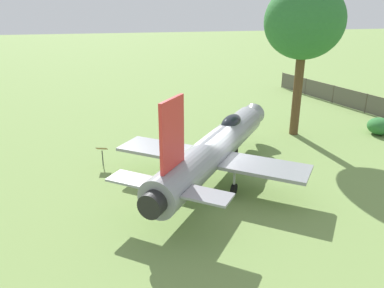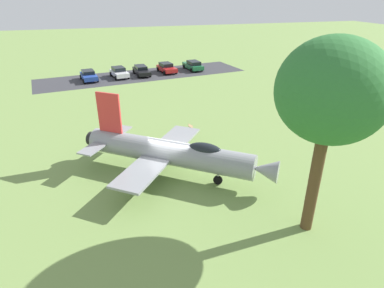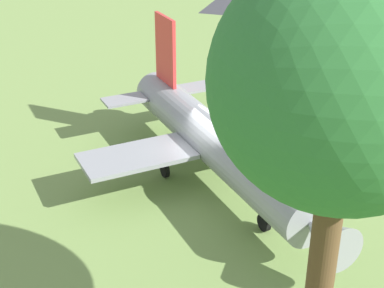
% 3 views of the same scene
% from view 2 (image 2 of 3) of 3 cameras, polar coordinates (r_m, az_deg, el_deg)
% --- Properties ---
extents(ground_plane, '(200.00, 200.00, 0.00)m').
position_cam_2_polar(ground_plane, '(22.57, -4.01, -5.30)').
color(ground_plane, '#75934C').
extents(parking_strip, '(31.67, 12.73, 0.00)m').
position_cam_2_polar(parking_strip, '(50.17, -8.54, 11.97)').
color(parking_strip, '#38383D').
rests_on(parking_strip, ground_plane).
extents(display_jet, '(12.14, 10.34, 5.34)m').
position_cam_2_polar(display_jet, '(21.61, -3.31, -1.54)').
color(display_jet, gray).
rests_on(display_jet, ground_plane).
extents(shade_tree, '(4.93, 5.13, 9.95)m').
position_cam_2_polar(shade_tree, '(15.62, 23.40, 8.32)').
color(shade_tree, brown).
rests_on(shade_tree, ground_plane).
extents(info_plaque, '(0.54, 0.68, 1.14)m').
position_cam_2_polar(info_plaque, '(27.73, -0.25, 2.86)').
color(info_plaque, '#333333').
rests_on(info_plaque, ground_plane).
extents(parked_car_green, '(2.52, 4.77, 1.47)m').
position_cam_2_polar(parked_car_green, '(52.76, 0.20, 13.75)').
color(parked_car_green, '#1E6B3D').
rests_on(parked_car_green, ground_plane).
extents(parked_car_red, '(2.67, 4.50, 1.43)m').
position_cam_2_polar(parked_car_red, '(51.25, -4.51, 13.30)').
color(parked_car_red, red).
rests_on(parked_car_red, ground_plane).
extents(parked_car_black, '(2.34, 4.91, 1.35)m').
position_cam_2_polar(parked_car_black, '(50.03, -8.93, 12.75)').
color(parked_car_black, black).
rests_on(parked_car_black, ground_plane).
extents(parked_car_white, '(2.71, 4.38, 1.45)m').
position_cam_2_polar(parked_car_white, '(49.21, -12.74, 12.27)').
color(parked_car_white, silver).
rests_on(parked_car_white, ground_plane).
extents(parked_car_blue, '(2.61, 4.39, 1.40)m').
position_cam_2_polar(parked_car_blue, '(48.51, -17.80, 11.48)').
color(parked_car_blue, '#23429E').
rests_on(parked_car_blue, ground_plane).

